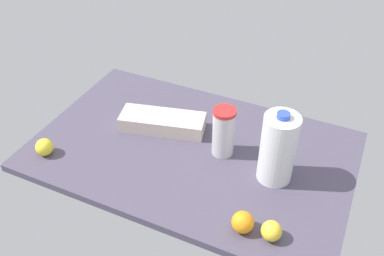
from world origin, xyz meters
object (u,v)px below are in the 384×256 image
lemon_beside_bowl (44,147)px  orange_far_back (243,222)px  lemon_loose (271,231)px  egg_carton (163,122)px  milk_jug (278,148)px  tumbler_cup (224,132)px

lemon_beside_bowl → orange_far_back: orange_far_back is taller
lemon_loose → lemon_beside_bowl: (-88.09, 1.70, 0.06)cm
egg_carton → lemon_beside_bowl: size_ratio=5.12×
egg_carton → milk_jug: bearing=-23.0°
milk_jug → egg_carton: milk_jug is taller
lemon_loose → tumbler_cup: bearing=132.4°
lemon_loose → orange_far_back: (-8.95, -0.75, 0.29)cm
milk_jug → orange_far_back: 28.65cm
milk_jug → egg_carton: (-48.61, 7.85, -10.08)cm
lemon_loose → orange_far_back: 8.99cm
lemon_beside_bowl → orange_far_back: 79.18cm
milk_jug → tumbler_cup: (-21.34, 4.56, -3.35)cm
milk_jug → lemon_beside_bowl: bearing=-163.3°
milk_jug → egg_carton: size_ratio=0.83×
tumbler_cup → lemon_loose: bearing=-47.6°
tumbler_cup → lemon_loose: size_ratio=3.02×
egg_carton → lemon_loose: 64.89cm
tumbler_cup → orange_far_back: 37.30cm
lemon_loose → orange_far_back: orange_far_back is taller
egg_carton → orange_far_back: orange_far_back is taller
lemon_loose → milk_jug: bearing=104.3°
milk_jug → tumbler_cup: size_ratio=1.43×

